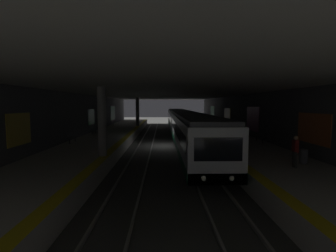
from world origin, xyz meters
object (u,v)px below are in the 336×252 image
(trash_bin, at_px, (304,156))
(bench_left_far, at_px, (217,122))
(pillar_far, at_px, (138,112))
(bench_left_near, at_px, (260,136))
(bench_right_far, at_px, (114,122))
(bench_left_mid, at_px, (230,127))
(metro_train, at_px, (183,124))
(person_walking_mid, at_px, (295,150))
(backpack_on_floor, at_px, (238,137))
(person_waiting_near, at_px, (99,133))
(bench_right_near, at_px, (71,137))
(pillar_near, at_px, (102,122))
(bench_right_mid, at_px, (93,129))

(trash_bin, bearing_deg, bench_left_far, -1.61)
(pillar_far, relative_size, bench_left_near, 2.68)
(bench_right_far, bearing_deg, bench_left_mid, -118.30)
(metro_train, relative_size, person_walking_mid, 22.02)
(person_walking_mid, bearing_deg, backpack_on_floor, -1.83)
(bench_left_far, xyz_separation_m, bench_right_far, (1.11, 17.07, 0.00))
(bench_left_near, bearing_deg, backpack_on_floor, 30.94)
(bench_left_far, distance_m, person_waiting_near, 23.00)
(bench_left_far, distance_m, person_walking_mid, 26.98)
(bench_left_mid, bearing_deg, bench_left_near, 180.00)
(pillar_far, height_order, metro_train, pillar_far)
(person_waiting_near, bearing_deg, bench_right_far, 7.41)
(bench_right_far, bearing_deg, bench_left_far, -93.71)
(pillar_far, relative_size, person_walking_mid, 2.62)
(bench_left_near, bearing_deg, metro_train, 37.07)
(bench_left_mid, xyz_separation_m, bench_right_near, (-9.83, 17.07, 0.00))
(pillar_near, height_order, bench_left_mid, pillar_near)
(bench_left_near, distance_m, person_walking_mid, 9.06)
(pillar_far, bearing_deg, pillar_near, 180.00)
(bench_left_far, bearing_deg, bench_right_mid, 122.83)
(metro_train, height_order, person_walking_mid, metro_train)
(bench_left_mid, height_order, trash_bin, bench_left_mid)
(pillar_near, distance_m, metro_train, 15.51)
(bench_left_mid, distance_m, backpack_on_floor, 7.81)
(bench_left_mid, distance_m, bench_right_mid, 17.32)
(bench_right_near, bearing_deg, trash_bin, -116.55)
(pillar_near, bearing_deg, bench_right_mid, 18.34)
(trash_bin, bearing_deg, pillar_near, 78.67)
(metro_train, xyz_separation_m, bench_right_mid, (-1.37, 10.73, -0.45))
(bench_left_mid, height_order, bench_right_mid, same)
(bench_left_near, xyz_separation_m, person_waiting_near, (0.28, 14.62, 0.36))
(bench_left_far, height_order, bench_right_near, same)
(pillar_near, relative_size, bench_left_near, 2.68)
(bench_right_mid, xyz_separation_m, backpack_on_floor, (-4.76, -15.71, -0.32))
(pillar_far, bearing_deg, bench_left_near, -143.36)
(pillar_far, relative_size, bench_left_far, 2.68)
(trash_bin, bearing_deg, bench_right_near, 63.45)
(person_waiting_near, distance_m, trash_bin, 16.19)
(pillar_near, bearing_deg, bench_right_near, 36.15)
(metro_train, distance_m, person_walking_mid, 17.88)
(pillar_near, relative_size, person_walking_mid, 2.62)
(pillar_near, height_order, trash_bin, pillar_near)
(bench_left_mid, xyz_separation_m, bench_right_mid, (-2.93, 17.07, 0.00))
(metro_train, bearing_deg, bench_right_mid, 97.26)
(bench_right_mid, relative_size, backpack_on_floor, 4.25)
(pillar_near, height_order, bench_right_near, pillar_near)
(metro_train, bearing_deg, bench_right_near, 127.60)
(bench_left_mid, xyz_separation_m, person_waiting_near, (-9.67, 14.62, 0.36))
(bench_right_far, height_order, trash_bin, bench_right_far)
(pillar_far, height_order, bench_right_far, pillar_far)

